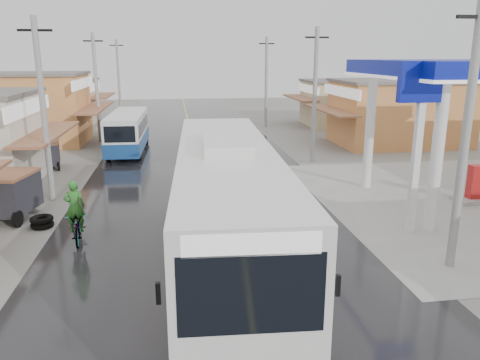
{
  "coord_description": "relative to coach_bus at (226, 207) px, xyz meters",
  "views": [
    {
      "loc": [
        -1.38,
        -12.4,
        6.38
      ],
      "look_at": [
        0.97,
        4.26,
        1.89
      ],
      "focal_mm": 35.0,
      "sensor_mm": 36.0,
      "label": 1
    }
  ],
  "objects": [
    {
      "name": "ground",
      "position": [
        -0.07,
        -0.82,
        -1.98
      ],
      "size": [
        120.0,
        120.0,
        0.0
      ],
      "primitive_type": "plane",
      "color": "slate",
      "rests_on": "ground"
    },
    {
      "name": "road",
      "position": [
        -0.07,
        14.18,
        -1.97
      ],
      "size": [
        12.0,
        90.0,
        0.02
      ],
      "primitive_type": "cube",
      "color": "black",
      "rests_on": "ground"
    },
    {
      "name": "centre_line",
      "position": [
        -0.07,
        14.18,
        -1.96
      ],
      "size": [
        0.15,
        90.0,
        0.01
      ],
      "primitive_type": "cube",
      "color": "#D8CC4C",
      "rests_on": "road"
    },
    {
      "name": "shopfronts_right",
      "position": [
        14.93,
        11.18,
        -1.98
      ],
      "size": [
        11.0,
        44.0,
        4.8
      ],
      "primitive_type": null,
      "color": "beige",
      "rests_on": "ground"
    },
    {
      "name": "utility_poles_left",
      "position": [
        -7.07,
        15.18,
        -1.98
      ],
      "size": [
        1.6,
        50.0,
        8.0
      ],
      "primitive_type": null,
      "color": "gray",
      "rests_on": "ground"
    },
    {
      "name": "utility_poles_right",
      "position": [
        6.93,
        14.18,
        -1.98
      ],
      "size": [
        1.6,
        36.0,
        8.0
      ],
      "primitive_type": null,
      "color": "gray",
      "rests_on": "ground"
    },
    {
      "name": "coach_bus",
      "position": [
        0.0,
        0.0,
        0.0
      ],
      "size": [
        3.55,
        13.3,
        4.11
      ],
      "rotation": [
        0.0,
        0.0,
        -0.05
      ],
      "color": "silver",
      "rests_on": "road"
    },
    {
      "name": "second_bus",
      "position": [
        -4.58,
        18.79,
        -0.55
      ],
      "size": [
        2.37,
        8.05,
        2.65
      ],
      "rotation": [
        0.0,
        0.0,
        -0.03
      ],
      "color": "silver",
      "rests_on": "road"
    },
    {
      "name": "cyclist",
      "position": [
        -4.96,
        2.92,
        -1.24
      ],
      "size": [
        1.02,
        2.19,
        2.28
      ],
      "rotation": [
        0.0,
        0.0,
        0.14
      ],
      "color": "black",
      "rests_on": "ground"
    },
    {
      "name": "tricycle_near",
      "position": [
        -8.0,
        5.78,
        -0.91
      ],
      "size": [
        2.02,
        2.69,
        1.87
      ],
      "rotation": [
        0.0,
        0.0,
        -0.2
      ],
      "color": "#26262D",
      "rests_on": "ground"
    },
    {
      "name": "tricycle_far",
      "position": [
        -8.81,
        14.68,
        -1.08
      ],
      "size": [
        1.69,
        2.09,
        1.57
      ],
      "rotation": [
        0.0,
        0.0,
        0.18
      ],
      "color": "#26262D",
      "rests_on": "ground"
    },
    {
      "name": "tyre_stack",
      "position": [
        -6.61,
        4.55,
        -1.76
      ],
      "size": [
        0.87,
        0.87,
        0.44
      ],
      "color": "black",
      "rests_on": "ground"
    }
  ]
}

